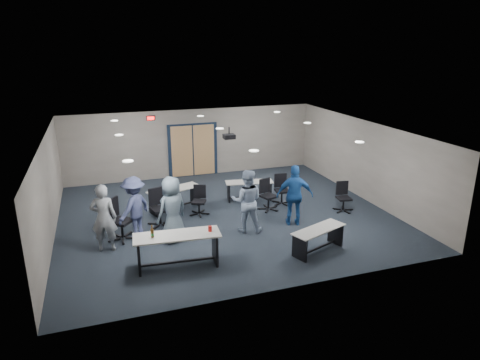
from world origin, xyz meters
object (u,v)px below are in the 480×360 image
object	(u,v)px
chair_back_a	(160,208)
chair_back_d	(282,190)
person_lightblue	(247,201)
table_back_left	(175,195)
chair_back_b	(199,201)
chair_loose_left	(121,220)
table_front_left	(177,244)
table_back_right	(249,187)
person_plaid	(172,209)
table_front_right	(318,236)
person_back	(134,207)
chair_loose_right	(344,197)
person_gray	(104,218)
chair_back_c	(269,195)
person_navy	(295,195)

from	to	relation	value
chair_back_a	chair_back_d	world-z (taller)	chair_back_a
chair_back_a	person_lightblue	distance (m)	2.61
table_back_left	chair_back_b	size ratio (longest dim) A/B	1.97
table_back_left	chair_loose_left	size ratio (longest dim) A/B	1.57
table_front_left	chair_back_b	size ratio (longest dim) A/B	2.26
table_back_right	person_plaid	bearing A→B (deg)	-131.77
table_front_right	person_back	bearing A→B (deg)	130.53
table_back_left	person_plaid	distance (m)	2.37
chair_loose_right	chair_loose_left	bearing A→B (deg)	-172.09
table_front_right	table_back_right	bearing A→B (deg)	74.59
table_back_left	table_front_right	bearing A→B (deg)	-74.17
chair_back_a	person_gray	distance (m)	1.99
chair_back_b	chair_loose_left	world-z (taller)	chair_loose_left
table_back_right	chair_back_c	distance (m)	1.13
table_front_left	chair_back_c	size ratio (longest dim) A/B	2.08
chair_back_c	person_lightblue	size ratio (longest dim) A/B	0.55
person_lightblue	table_front_right	bearing A→B (deg)	145.90
chair_back_c	person_gray	distance (m)	5.27
person_lightblue	person_back	world-z (taller)	person_lightblue
chair_back_b	chair_loose_right	distance (m)	4.63
chair_back_c	chair_loose_left	bearing A→B (deg)	170.81
chair_loose_left	person_plaid	xyz separation A→B (m)	(1.32, -0.53, 0.33)
chair_back_b	person_navy	world-z (taller)	person_navy
table_front_right	person_gray	distance (m)	5.54
chair_back_a	chair_back_d	bearing A→B (deg)	-6.79
table_front_right	chair_back_c	size ratio (longest dim) A/B	1.63
chair_back_d	table_front_right	bearing A→B (deg)	-91.00
table_back_left	table_front_left	bearing A→B (deg)	-119.31
person_gray	chair_loose_right	bearing A→B (deg)	-165.30
table_front_right	chair_back_c	distance (m)	3.12
table_back_left	person_back	world-z (taller)	person_back
table_front_right	table_back_right	xyz separation A→B (m)	(-0.38, 4.21, 0.01)
person_lightblue	chair_back_c	bearing A→B (deg)	-113.15
chair_back_d	person_gray	distance (m)	5.98
table_front_left	chair_back_b	world-z (taller)	table_front_left
table_front_right	chair_back_b	world-z (taller)	chair_back_b
chair_back_a	person_gray	world-z (taller)	person_gray
table_back_right	chair_back_d	distance (m)	1.16
chair_loose_right	chair_back_a	bearing A→B (deg)	-178.55
chair_back_a	chair_loose_left	distance (m)	1.30
chair_back_b	person_back	xyz separation A→B (m)	(-2.05, -1.01, 0.41)
table_front_left	table_front_right	size ratio (longest dim) A/B	1.27
chair_back_d	person_back	bearing A→B (deg)	-160.20
table_back_left	chair_loose_left	distance (m)	2.51
table_front_left	table_front_right	xyz separation A→B (m)	(3.59, -0.40, -0.14)
person_lightblue	person_back	distance (m)	3.13
chair_back_c	person_plaid	xyz separation A→B (m)	(-3.33, -1.27, 0.41)
chair_back_c	chair_loose_right	world-z (taller)	chair_back_c
chair_back_b	person_lightblue	size ratio (longest dim) A/B	0.51
chair_back_a	chair_loose_right	size ratio (longest dim) A/B	1.17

